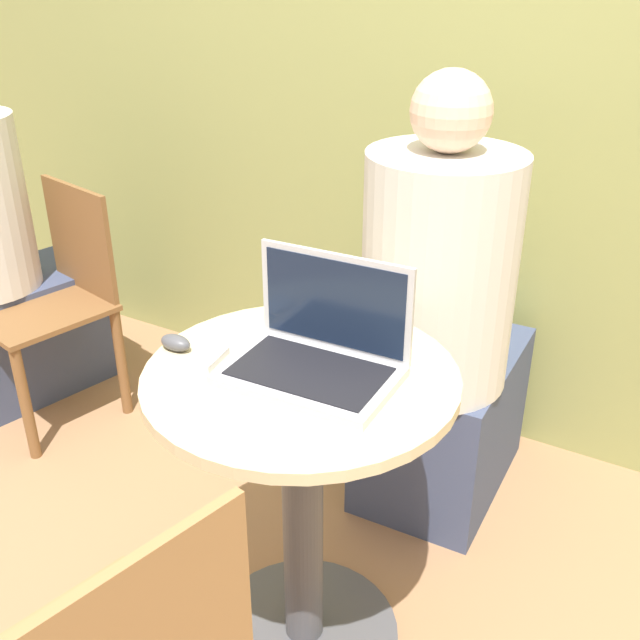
% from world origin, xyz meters
% --- Properties ---
extents(ground_plane, '(12.00, 12.00, 0.00)m').
position_xyz_m(ground_plane, '(0.00, 0.00, 0.00)').
color(ground_plane, '#9E704C').
extents(back_wall, '(7.00, 0.05, 2.60)m').
position_xyz_m(back_wall, '(0.00, 1.10, 1.30)').
color(back_wall, '#939956').
rests_on(back_wall, ground_plane).
extents(round_table, '(0.64, 0.64, 0.75)m').
position_xyz_m(round_table, '(0.00, 0.00, 0.48)').
color(round_table, '#4C4C51').
rests_on(round_table, ground_plane).
extents(laptop, '(0.34, 0.24, 0.23)m').
position_xyz_m(laptop, '(0.03, 0.02, 0.79)').
color(laptop, '#B7B7BC').
rests_on(laptop, round_table).
extents(cell_phone, '(0.06, 0.10, 0.02)m').
position_xyz_m(cell_phone, '(-0.19, -0.06, 0.75)').
color(cell_phone, silver).
rests_on(cell_phone, round_table).
extents(computer_mouse, '(0.07, 0.04, 0.03)m').
position_xyz_m(computer_mouse, '(-0.28, -0.05, 0.76)').
color(computer_mouse, '#4C4C51').
rests_on(computer_mouse, round_table).
extents(person_seated, '(0.40, 0.62, 1.26)m').
position_xyz_m(person_seated, '(0.05, 0.65, 0.52)').
color(person_seated, '#3D4766').
rests_on(person_seated, ground_plane).
extents(chair_background, '(0.48, 0.48, 0.80)m').
position_xyz_m(chair_background, '(-1.26, 0.44, 0.42)').
color(chair_background, brown).
rests_on(chair_background, ground_plane).
extents(person_background, '(0.46, 0.61, 1.21)m').
position_xyz_m(person_background, '(-1.51, 0.44, 0.50)').
color(person_background, '#3D4766').
rests_on(person_background, ground_plane).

